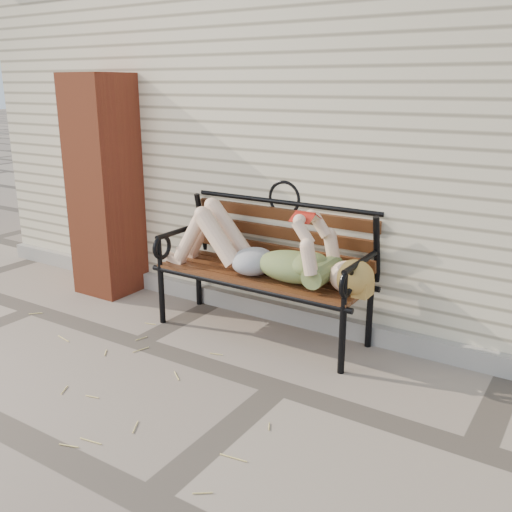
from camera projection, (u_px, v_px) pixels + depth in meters
The scene contains 7 objects.
ground at pixel (279, 388), 3.73m from camera, with size 80.00×80.00×0.00m, color gray.
house_wall at pixel (431, 126), 5.71m from camera, with size 8.00×4.00×3.00m, color beige.
foundation_strip at pixel (341, 326), 4.49m from camera, with size 8.00×0.10×0.15m, color gray.
brick_pillar at pixel (105, 187), 5.23m from camera, with size 0.50×0.50×2.00m, color #963E22.
garden_bench at pixel (268, 250), 4.43m from camera, with size 1.83×0.73×1.18m.
reading_woman at pixel (260, 250), 4.30m from camera, with size 1.73×0.39×0.54m.
straw_scatter at pixel (72, 367), 3.99m from camera, with size 3.03×1.70×0.01m.
Camera 1 is at (1.66, -2.88, 1.91)m, focal length 40.00 mm.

